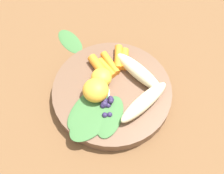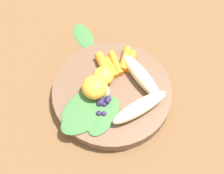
# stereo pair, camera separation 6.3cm
# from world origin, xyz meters

# --- Properties ---
(ground_plane) EXTENTS (2.40, 2.40, 0.00)m
(ground_plane) POSITION_xyz_m (0.00, 0.00, 0.00)
(ground_plane) COLOR brown
(bowl) EXTENTS (0.25, 0.25, 0.03)m
(bowl) POSITION_xyz_m (0.00, 0.00, 0.01)
(bowl) COLOR brown
(bowl) RESTS_ON ground_plane
(banana_peeled_left) EXTENTS (0.04, 0.13, 0.03)m
(banana_peeled_left) POSITION_xyz_m (0.06, -0.02, 0.04)
(banana_peeled_left) COLOR beige
(banana_peeled_left) RESTS_ON bowl
(banana_peeled_right) EXTENTS (0.13, 0.04, 0.03)m
(banana_peeled_right) POSITION_xyz_m (0.01, -0.07, 0.04)
(banana_peeled_right) COLOR beige
(banana_peeled_right) RESTS_ON bowl
(orange_segment_near) EXTENTS (0.05, 0.05, 0.04)m
(orange_segment_near) POSITION_xyz_m (-0.03, 0.02, 0.05)
(orange_segment_near) COLOR #F4A833
(orange_segment_near) RESTS_ON bowl
(orange_segment_far) EXTENTS (0.04, 0.04, 0.03)m
(orange_segment_far) POSITION_xyz_m (-0.00, 0.03, 0.04)
(orange_segment_far) COLOR #F4A833
(orange_segment_far) RESTS_ON bowl
(carrot_front) EXTENTS (0.05, 0.04, 0.02)m
(carrot_front) POSITION_xyz_m (0.07, 0.03, 0.04)
(carrot_front) COLOR orange
(carrot_front) RESTS_ON bowl
(carrot_mid_left) EXTENTS (0.06, 0.05, 0.02)m
(carrot_mid_left) POSITION_xyz_m (0.07, 0.04, 0.04)
(carrot_mid_left) COLOR orange
(carrot_mid_left) RESTS_ON bowl
(carrot_mid_right) EXTENTS (0.03, 0.06, 0.02)m
(carrot_mid_right) POSITION_xyz_m (0.04, 0.04, 0.03)
(carrot_mid_right) COLOR orange
(carrot_mid_right) RESTS_ON bowl
(carrot_rear) EXTENTS (0.03, 0.05, 0.01)m
(carrot_rear) POSITION_xyz_m (0.03, 0.04, 0.03)
(carrot_rear) COLOR orange
(carrot_rear) RESTS_ON bowl
(carrot_small) EXTENTS (0.03, 0.05, 0.02)m
(carrot_small) POSITION_xyz_m (0.02, 0.06, 0.04)
(carrot_small) COLOR orange
(carrot_small) RESTS_ON bowl
(blueberry_pile) EXTENTS (0.05, 0.04, 0.02)m
(blueberry_pile) POSITION_xyz_m (-0.04, -0.02, 0.03)
(blueberry_pile) COLOR #2D234C
(blueberry_pile) RESTS_ON bowl
(coconut_shred_patch) EXTENTS (0.04, 0.04, 0.00)m
(coconut_shred_patch) POSITION_xyz_m (-0.02, 0.01, 0.03)
(coconut_shred_patch) COLOR white
(coconut_shred_patch) RESTS_ON bowl
(kale_leaf_left) EXTENTS (0.12, 0.07, 0.01)m
(kale_leaf_left) POSITION_xyz_m (-0.06, 0.01, 0.03)
(kale_leaf_left) COLOR #3D7038
(kale_leaf_left) RESTS_ON bowl
(kale_leaf_right) EXTENTS (0.11, 0.06, 0.01)m
(kale_leaf_right) POSITION_xyz_m (-0.08, -0.02, 0.03)
(kale_leaf_right) COLOR #3D7038
(kale_leaf_right) RESTS_ON bowl
(kale_leaf_rear) EXTENTS (0.11, 0.08, 0.01)m
(kale_leaf_rear) POSITION_xyz_m (-0.05, -0.04, 0.03)
(kale_leaf_rear) COLOR #3D7038
(kale_leaf_rear) RESTS_ON bowl
(kale_leaf_stray) EXTENTS (0.06, 0.09, 0.01)m
(kale_leaf_stray) POSITION_xyz_m (0.05, 0.17, 0.00)
(kale_leaf_stray) COLOR #3D7038
(kale_leaf_stray) RESTS_ON ground_plane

